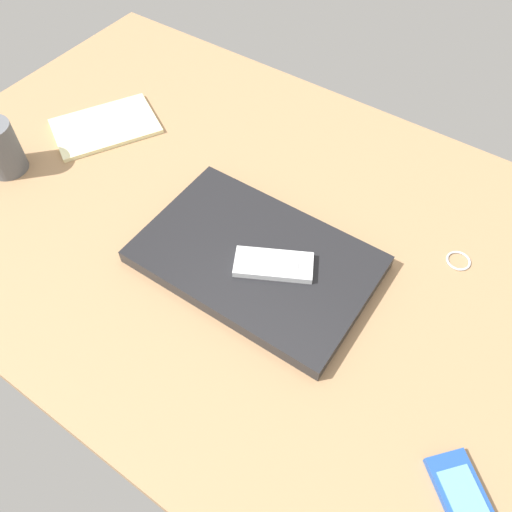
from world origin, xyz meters
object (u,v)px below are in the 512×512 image
cell_phone_on_desk (462,496)px  laptop_closed (256,259)px  notepad (105,126)px  key_ring (458,261)px  cell_phone_on_laptop (274,264)px

cell_phone_on_desk → laptop_closed: bearing=-20.0°
notepad → key_ring: notepad is taller
laptop_closed → key_ring: laptop_closed is taller
key_ring → cell_phone_on_laptop: bearing=40.1°
cell_phone_on_desk → notepad: cell_phone_on_desk is taller
laptop_closed → cell_phone_on_laptop: bearing=172.8°
cell_phone_on_laptop → cell_phone_on_desk: cell_phone_on_laptop is taller
cell_phone_on_laptop → notepad: (45.85, -10.66, -2.57)cm
key_ring → cell_phone_on_desk: bearing=111.8°
cell_phone_on_laptop → cell_phone_on_desk: 37.81cm
notepad → key_ring: (-68.07, -8.03, -0.22)cm
cell_phone_on_desk → key_ring: 34.82cm
notepad → key_ring: size_ratio=5.07×
laptop_closed → cell_phone_on_laptop: 3.89cm
laptop_closed → cell_phone_on_desk: (-38.63, 14.04, -0.66)cm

